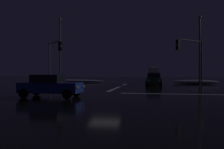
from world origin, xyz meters
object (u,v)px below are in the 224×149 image
at_px(sedan_red, 155,77).
at_px(traffic_signal_ne, 191,53).
at_px(sedan_black, 153,77).
at_px(streetlamp_left_near, 60,46).
at_px(traffic_signal_nw, 54,54).
at_px(streetlamp_right_near, 200,45).
at_px(box_truck, 154,72).
at_px(sedan_silver, 156,76).
at_px(sedan_gray, 155,76).
at_px(sedan_orange, 154,78).
at_px(sedan_green, 154,79).
at_px(sedan_blue_crossing, 50,86).

distance_m(sedan_red, traffic_signal_ne, 15.80).
relative_size(sedan_black, streetlamp_left_near, 0.44).
relative_size(traffic_signal_nw, streetlamp_left_near, 0.57).
xyz_separation_m(sedan_black, streetlamp_right_near, (6.39, -14.35, 4.63)).
bearing_deg(streetlamp_left_near, traffic_signal_ne, -19.80).
relative_size(box_truck, streetlamp_left_near, 0.83).
height_order(sedan_black, sedan_silver, same).
bearing_deg(traffic_signal_nw, sedan_black, 60.13).
distance_m(sedan_silver, sedan_gray, 5.21).
xyz_separation_m(sedan_orange, sedan_gray, (0.06, 22.06, 0.00)).
xyz_separation_m(sedan_green, traffic_signal_nw, (-12.17, -3.86, 3.11)).
distance_m(sedan_orange, sedan_red, 5.41).
bearing_deg(streetlamp_left_near, traffic_signal_nw, -73.83).
relative_size(sedan_green, streetlamp_left_near, 0.44).
xyz_separation_m(sedan_black, traffic_signal_nw, (-11.88, -20.69, 3.11)).
relative_size(sedan_orange, sedan_blue_crossing, 1.00).
bearing_deg(sedan_black, sedan_green, -89.02).
distance_m(sedan_black, traffic_signal_nw, 24.06).
relative_size(sedan_silver, sedan_gray, 1.00).
xyz_separation_m(sedan_gray, traffic_signal_nw, (-12.25, -31.48, 3.11)).
height_order(sedan_green, traffic_signal_nw, traffic_signal_nw).
bearing_deg(sedan_blue_crossing, streetlamp_left_near, 110.83).
relative_size(sedan_green, streetlamp_right_near, 0.46).
bearing_deg(streetlamp_right_near, sedan_orange, 153.14).
xyz_separation_m(sedan_red, sedan_silver, (0.06, 11.45, 0.00)).
bearing_deg(traffic_signal_ne, sedan_silver, 98.30).
distance_m(sedan_blue_crossing, streetlamp_right_near, 23.07).
bearing_deg(sedan_green, sedan_silver, 89.41).
distance_m(sedan_green, sedan_red, 10.97).
bearing_deg(sedan_orange, sedan_silver, 89.29).
height_order(sedan_orange, sedan_black, same).
xyz_separation_m(sedan_gray, streetlamp_left_near, (-14.09, -25.14, 4.87)).
distance_m(sedan_red, sedan_black, 5.88).
bearing_deg(sedan_orange, sedan_blue_crossing, -108.10).
bearing_deg(box_truck, sedan_red, -88.79).
relative_size(sedan_black, sedan_blue_crossing, 1.00).
bearing_deg(streetlamp_right_near, traffic_signal_ne, -107.19).
xyz_separation_m(traffic_signal_ne, streetlamp_left_near, (-18.10, 6.52, 1.84)).
distance_m(sedan_green, box_truck, 34.88).
bearing_deg(sedan_blue_crossing, sedan_black, 78.42).
bearing_deg(sedan_red, box_truck, 91.21).
bearing_deg(sedan_blue_crossing, traffic_signal_nw, 113.17).
bearing_deg(streetlamp_left_near, streetlamp_right_near, 0.00).
relative_size(box_truck, streetlamp_right_near, 0.87).
bearing_deg(sedan_orange, sedan_green, -90.23).
bearing_deg(sedan_red, sedan_black, 94.51).
bearing_deg(traffic_signal_nw, traffic_signal_ne, -0.63).
distance_m(sedan_red, streetlamp_right_near, 11.34).
bearing_deg(sedan_black, traffic_signal_ne, -78.15).
bearing_deg(traffic_signal_ne, traffic_signal_nw, 179.37).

